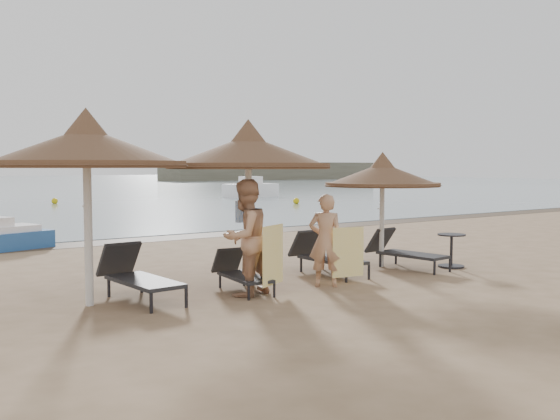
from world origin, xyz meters
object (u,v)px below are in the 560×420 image
(lounger_far_right, at_px, (403,251))
(person_right, at_px, (326,233))
(side_table, at_px, (451,252))
(lounger_near_left, at_px, (240,272))
(palapa_right, at_px, (382,175))
(palapa_left, at_px, (86,148))
(palapa_center, at_px, (248,153))
(lounger_far_left, at_px, (137,275))
(person_left, at_px, (245,228))
(pedal_boat, at_px, (11,237))
(lounger_near_right, at_px, (324,255))

(lounger_far_right, height_order, person_right, person_right)
(side_table, bearing_deg, lounger_near_left, 173.99)
(lounger_far_right, bearing_deg, palapa_right, 115.80)
(lounger_near_left, height_order, person_right, person_right)
(palapa_left, relative_size, palapa_center, 1.01)
(lounger_far_left, xyz_separation_m, person_right, (3.36, -1.03, 0.60))
(palapa_center, bearing_deg, side_table, -12.48)
(lounger_far_right, bearing_deg, palapa_center, 166.60)
(side_table, relative_size, person_left, 0.32)
(palapa_right, bearing_deg, palapa_left, -179.00)
(lounger_near_left, xyz_separation_m, side_table, (5.28, -0.56, 0.02))
(person_left, bearing_deg, lounger_far_right, 170.20)
(palapa_left, distance_m, pedal_boat, 8.52)
(person_right, bearing_deg, lounger_far_right, -126.44)
(palapa_left, bearing_deg, person_right, -13.16)
(person_left, distance_m, person_right, 1.69)
(palapa_right, relative_size, lounger_far_right, 1.32)
(pedal_boat, bearing_deg, person_left, -95.84)
(palapa_right, xyz_separation_m, person_left, (-4.24, -0.90, -0.88))
(palapa_center, relative_size, side_table, 4.27)
(lounger_far_left, xyz_separation_m, lounger_near_right, (4.26, 0.10, -0.02))
(lounger_near_left, xyz_separation_m, lounger_near_right, (2.41, 0.48, 0.07))
(lounger_near_left, height_order, side_table, side_table)
(side_table, bearing_deg, lounger_far_right, 147.82)
(side_table, height_order, person_left, person_left)
(lounger_far_right, bearing_deg, person_left, 179.76)
(lounger_near_right, bearing_deg, palapa_left, -177.37)
(person_right, bearing_deg, person_left, 33.19)
(side_table, bearing_deg, lounger_near_right, 160.24)
(palapa_left, relative_size, side_table, 4.31)
(lounger_near_right, bearing_deg, person_right, -127.61)
(lounger_far_left, bearing_deg, lounger_near_left, -15.19)
(palapa_right, distance_m, person_right, 2.99)
(palapa_right, height_order, lounger_near_left, palapa_right)
(palapa_right, xyz_separation_m, lounger_far_left, (-5.93, -0.07, -1.66))
(side_table, bearing_deg, palapa_center, 167.52)
(palapa_left, height_order, lounger_far_left, palapa_left)
(person_right, bearing_deg, lounger_far_left, 22.86)
(person_right, bearing_deg, palapa_center, -9.36)
(palapa_right, bearing_deg, lounger_near_right, 179.01)
(lounger_far_right, xyz_separation_m, side_table, (0.94, -0.59, -0.03))
(palapa_center, distance_m, person_right, 2.15)
(lounger_far_left, height_order, person_left, person_left)
(palapa_center, bearing_deg, pedal_boat, 108.21)
(palapa_left, relative_size, lounger_near_right, 1.63)
(lounger_far_right, height_order, pedal_boat, pedal_boat)
(lounger_near_right, distance_m, side_table, 3.05)
(lounger_far_left, xyz_separation_m, side_table, (7.13, -0.93, -0.06))
(lounger_far_right, bearing_deg, person_right, -172.80)
(lounger_near_left, height_order, person_left, person_left)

